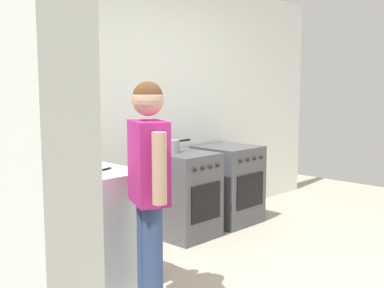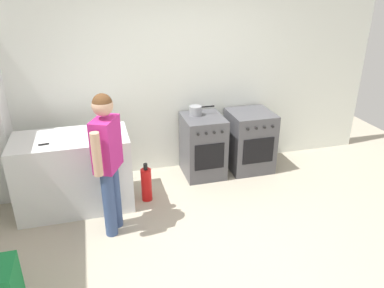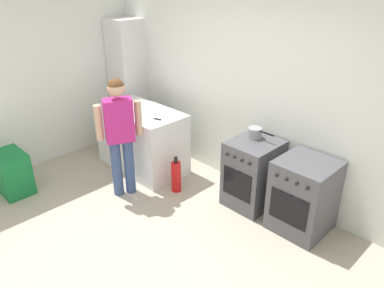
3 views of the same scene
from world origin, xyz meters
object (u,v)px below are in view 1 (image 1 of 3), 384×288
oven_left (184,195)px  knife_paring (103,170)px  person (149,180)px  pot (171,146)px  knife_carving (35,183)px  oven_right (228,184)px  fire_extinguisher (150,247)px

oven_left → knife_paring: size_ratio=4.08×
knife_paring → person: (-0.03, -0.54, 0.01)m
pot → person: (-1.23, -1.09, -0.00)m
person → knife_carving: bearing=139.3°
oven_right → person: bearing=-153.7°
knife_paring → fire_extinguisher: 0.80m
oven_right → oven_left: bearing=-180.0°
knife_carving → knife_paring: (0.58, 0.07, 0.00)m
knife_paring → fire_extinguisher: bearing=-3.9°
knife_paring → oven_left: bearing=19.3°
person → fire_extinguisher: person is taller
pot → oven_left: bearing=-49.8°
pot → person: person is taller
oven_left → person: person is taller
knife_carving → oven_right: bearing=11.5°
oven_right → person: 2.29m
knife_carving → person: 0.73m
knife_paring → pot: bearing=24.2°
knife_carving → knife_paring: same height
person → fire_extinguisher: bearing=49.3°
knife_carving → fire_extinguisher: bearing=2.4°
oven_left → knife_carving: knife_carving is taller
oven_right → pot: pot is taller
pot → knife_carving: 1.89m
oven_left → fire_extinguisher: (-0.87, -0.48, -0.21)m
knife_paring → fire_extinguisher: size_ratio=0.42×
oven_right → pot: size_ratio=2.46×
knife_carving → person: size_ratio=0.21×
pot → knife_paring: pot is taller
knife_paring → fire_extinguisher: knife_paring is taller
oven_right → knife_paring: 2.09m
knife_carving → fire_extinguisher: knife_carving is taller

